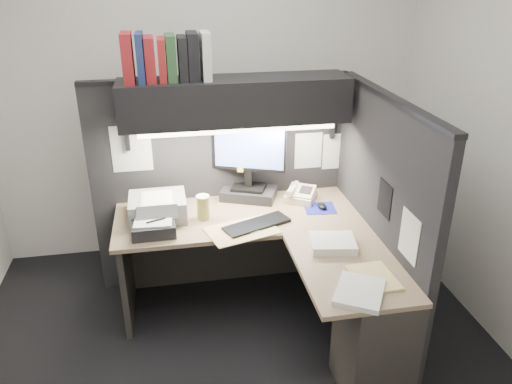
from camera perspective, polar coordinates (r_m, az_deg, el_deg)
floor at (r=3.46m, az=-2.22°, el=-17.82°), size 3.50×3.50×0.00m
wall_back at (r=4.17m, az=-5.62°, el=10.78°), size 3.50×0.04×2.70m
wall_front at (r=1.47m, az=5.95°, el=-17.61°), size 3.50×0.04×2.70m
partition_back at (r=3.81m, az=-4.03°, el=0.74°), size 1.90×0.06×1.60m
partition_right at (r=3.39m, az=13.72°, el=-3.13°), size 0.06×1.50×1.60m
desk at (r=3.25m, az=5.23°, el=-11.09°), size 1.70×1.53×0.73m
overhead_shelf at (r=3.42m, az=-2.41°, el=10.43°), size 1.55×0.34×0.30m
task_light_tube at (r=3.34m, az=-2.01°, el=7.02°), size 1.32×0.04×0.04m
monitor at (r=3.67m, az=-0.85°, el=2.63°), size 0.52×0.37×0.59m
keyboard at (r=3.36m, az=0.10°, el=-3.73°), size 0.49×0.32×0.02m
mousepad at (r=3.63m, az=7.30°, el=-1.85°), size 0.24×0.22×0.00m
mouse at (r=3.62m, az=7.55°, el=-1.59°), size 0.07×0.10×0.03m
telephone at (r=3.73m, az=5.16°, el=-0.28°), size 0.29×0.29×0.09m
coffee_cup at (r=3.45m, az=-6.06°, el=-1.81°), size 0.11×0.11×0.16m
printer at (r=3.51m, az=-11.16°, el=-1.71°), size 0.39×0.33×0.15m
notebook_stack at (r=3.33m, az=-11.60°, el=-3.98°), size 0.29×0.24×0.08m
open_folder at (r=3.30m, az=-1.61°, el=-4.42°), size 0.52×0.41×0.01m
paper_stack_a at (r=3.15m, az=8.76°, el=-5.80°), size 0.31×0.27×0.05m
paper_stack_b at (r=2.77m, az=11.74°, el=-11.12°), size 0.36×0.38×0.03m
manila_stack at (r=2.91m, az=13.28°, el=-9.52°), size 0.24×0.30×0.02m
binder_row at (r=3.33m, az=-10.15°, el=14.87°), size 0.55×0.25×0.31m
pinned_papers at (r=3.44m, az=3.08°, el=2.66°), size 1.76×1.31×0.51m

